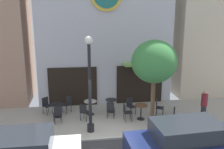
{
  "coord_description": "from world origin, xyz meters",
  "views": [
    {
      "loc": [
        -1.3,
        -9.71,
        5.32
      ],
      "look_at": [
        0.41,
        2.22,
        2.35
      ],
      "focal_mm": 39.9,
      "sensor_mm": 36.0,
      "label": 1
    }
  ],
  "objects_px": {
    "cafe_chair_corner": "(46,104)",
    "cafe_chair_by_entrance": "(58,113)",
    "cafe_chair_left_end": "(84,111)",
    "cafe_chair_right_end": "(130,105)",
    "cafe_chair_mid_row": "(68,103)",
    "parked_car_navy": "(186,143)",
    "cafe_chair_under_awning": "(111,108)",
    "pedestrian_maroon": "(204,105)",
    "street_lamp": "(90,85)",
    "cafe_table_near_door": "(90,105)",
    "cafe_table_near_curb": "(175,108)",
    "street_tree": "(154,62)",
    "cafe_table_rightmost": "(141,110)",
    "cafe_chair_near_lamp": "(126,111)",
    "cafe_table_leftmost": "(111,103)",
    "cafe_chair_facing_wall": "(158,106)",
    "cafe_table_center_left": "(57,108)"
  },
  "relations": [
    {
      "from": "cafe_chair_corner",
      "to": "cafe_chair_by_entrance",
      "type": "distance_m",
      "value": 1.52
    },
    {
      "from": "cafe_chair_facing_wall",
      "to": "street_tree",
      "type": "bearing_deg",
      "value": -121.37
    },
    {
      "from": "cafe_chair_corner",
      "to": "cafe_chair_right_end",
      "type": "distance_m",
      "value": 4.56
    },
    {
      "from": "cafe_table_near_door",
      "to": "cafe_chair_near_lamp",
      "type": "bearing_deg",
      "value": -31.56
    },
    {
      "from": "cafe_table_near_curb",
      "to": "cafe_chair_mid_row",
      "type": "relative_size",
      "value": 0.81
    },
    {
      "from": "cafe_chair_corner",
      "to": "cafe_chair_left_end",
      "type": "relative_size",
      "value": 1.0
    },
    {
      "from": "cafe_chair_by_entrance",
      "to": "cafe_table_center_left",
      "type": "bearing_deg",
      "value": 96.1
    },
    {
      "from": "cafe_table_near_door",
      "to": "pedestrian_maroon",
      "type": "bearing_deg",
      "value": -16.99
    },
    {
      "from": "cafe_chair_left_end",
      "to": "cafe_chair_right_end",
      "type": "distance_m",
      "value": 2.56
    },
    {
      "from": "cafe_chair_mid_row",
      "to": "cafe_chair_by_entrance",
      "type": "relative_size",
      "value": 1.0
    },
    {
      "from": "cafe_table_near_curb",
      "to": "cafe_chair_right_end",
      "type": "relative_size",
      "value": 0.81
    },
    {
      "from": "cafe_table_near_door",
      "to": "cafe_chair_under_awning",
      "type": "height_order",
      "value": "cafe_chair_under_awning"
    },
    {
      "from": "cafe_chair_mid_row",
      "to": "cafe_chair_right_end",
      "type": "xyz_separation_m",
      "value": [
        3.36,
        -0.78,
        0.0
      ]
    },
    {
      "from": "cafe_table_leftmost",
      "to": "street_tree",
      "type": "bearing_deg",
      "value": -49.81
    },
    {
      "from": "cafe_chair_corner",
      "to": "cafe_table_center_left",
      "type": "bearing_deg",
      "value": -42.61
    },
    {
      "from": "cafe_chair_right_end",
      "to": "cafe_chair_mid_row",
      "type": "bearing_deg",
      "value": 166.96
    },
    {
      "from": "cafe_table_rightmost",
      "to": "cafe_table_near_curb",
      "type": "bearing_deg",
      "value": 0.27
    },
    {
      "from": "cafe_chair_facing_wall",
      "to": "pedestrian_maroon",
      "type": "distance_m",
      "value": 2.27
    },
    {
      "from": "cafe_table_rightmost",
      "to": "cafe_chair_near_lamp",
      "type": "xyz_separation_m",
      "value": [
        -0.79,
        -0.09,
        -0.0
      ]
    },
    {
      "from": "cafe_chair_left_end",
      "to": "cafe_chair_right_end",
      "type": "height_order",
      "value": "same"
    },
    {
      "from": "cafe_table_leftmost",
      "to": "cafe_chair_mid_row",
      "type": "relative_size",
      "value": 0.8
    },
    {
      "from": "cafe_chair_near_lamp",
      "to": "cafe_table_rightmost",
      "type": "bearing_deg",
      "value": 6.47
    },
    {
      "from": "cafe_table_near_curb",
      "to": "cafe_table_center_left",
      "type": "bearing_deg",
      "value": 171.52
    },
    {
      "from": "cafe_table_rightmost",
      "to": "parked_car_navy",
      "type": "relative_size",
      "value": 0.18
    },
    {
      "from": "cafe_table_near_curb",
      "to": "pedestrian_maroon",
      "type": "xyz_separation_m",
      "value": [
        1.22,
        -0.72,
        0.35
      ]
    },
    {
      "from": "cafe_table_near_curb",
      "to": "parked_car_navy",
      "type": "xyz_separation_m",
      "value": [
        -1.16,
        -3.91,
        0.25
      ]
    },
    {
      "from": "cafe_table_leftmost",
      "to": "cafe_chair_under_awning",
      "type": "height_order",
      "value": "cafe_chair_under_awning"
    },
    {
      "from": "cafe_chair_under_awning",
      "to": "cafe_chair_near_lamp",
      "type": "xyz_separation_m",
      "value": [
        0.73,
        -0.46,
        0.0
      ]
    },
    {
      "from": "parked_car_navy",
      "to": "cafe_table_near_curb",
      "type": "bearing_deg",
      "value": 73.52
    },
    {
      "from": "cafe_table_rightmost",
      "to": "cafe_table_near_door",
      "type": "bearing_deg",
      "value": 158.83
    },
    {
      "from": "cafe_table_near_door",
      "to": "cafe_chair_right_end",
      "type": "xyz_separation_m",
      "value": [
        2.14,
        -0.23,
        -0.0
      ]
    },
    {
      "from": "street_tree",
      "to": "cafe_chair_corner",
      "type": "height_order",
      "value": "street_tree"
    },
    {
      "from": "parked_car_navy",
      "to": "street_tree",
      "type": "bearing_deg",
      "value": 95.77
    },
    {
      "from": "cafe_table_center_left",
      "to": "cafe_chair_left_end",
      "type": "xyz_separation_m",
      "value": [
        1.39,
        -0.7,
        0.03
      ]
    },
    {
      "from": "cafe_chair_mid_row",
      "to": "cafe_chair_by_entrance",
      "type": "distance_m",
      "value": 1.48
    },
    {
      "from": "cafe_table_leftmost",
      "to": "cafe_chair_mid_row",
      "type": "xyz_separation_m",
      "value": [
        -2.39,
        0.34,
        0.04
      ]
    },
    {
      "from": "parked_car_navy",
      "to": "cafe_chair_under_awning",
      "type": "bearing_deg",
      "value": 116.89
    },
    {
      "from": "cafe_chair_right_end",
      "to": "cafe_chair_facing_wall",
      "type": "xyz_separation_m",
      "value": [
        1.42,
        -0.42,
        0.0
      ]
    },
    {
      "from": "cafe_table_center_left",
      "to": "cafe_chair_mid_row",
      "type": "distance_m",
      "value": 0.81
    },
    {
      "from": "street_lamp",
      "to": "cafe_chair_corner",
      "type": "relative_size",
      "value": 4.88
    },
    {
      "from": "cafe_chair_left_end",
      "to": "cafe_chair_near_lamp",
      "type": "bearing_deg",
      "value": -8.28
    },
    {
      "from": "pedestrian_maroon",
      "to": "street_lamp",
      "type": "bearing_deg",
      "value": -177.06
    },
    {
      "from": "cafe_chair_near_lamp",
      "to": "cafe_table_leftmost",
      "type": "bearing_deg",
      "value": 114.1
    },
    {
      "from": "cafe_table_near_curb",
      "to": "cafe_chair_facing_wall",
      "type": "distance_m",
      "value": 0.83
    },
    {
      "from": "cafe_table_leftmost",
      "to": "cafe_chair_under_awning",
      "type": "bearing_deg",
      "value": -100.93
    },
    {
      "from": "cafe_chair_left_end",
      "to": "cafe_chair_by_entrance",
      "type": "relative_size",
      "value": 1.0
    },
    {
      "from": "cafe_table_rightmost",
      "to": "cafe_chair_under_awning",
      "type": "bearing_deg",
      "value": 166.22
    },
    {
      "from": "street_tree",
      "to": "cafe_chair_under_awning",
      "type": "height_order",
      "value": "street_tree"
    },
    {
      "from": "cafe_table_rightmost",
      "to": "street_lamp",
      "type": "bearing_deg",
      "value": -159.12
    },
    {
      "from": "cafe_table_rightmost",
      "to": "street_tree",
      "type": "bearing_deg",
      "value": -67.68
    }
  ]
}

